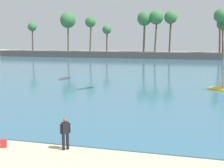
# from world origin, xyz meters

# --- Properties ---
(sea) EXTENTS (220.00, 113.38, 0.06)m
(sea) POSITION_xyz_m (0.00, 64.98, 0.03)
(sea) COLOR #386B84
(sea) RESTS_ON ground
(palm_headland) EXTENTS (106.27, 7.15, 13.14)m
(palm_headland) POSITION_xyz_m (-0.15, 81.71, 3.88)
(palm_headland) COLOR #514C47
(palm_headland) RESTS_ON ground
(person_at_waterline) EXTENTS (0.43, 0.40, 1.67)m
(person_at_waterline) POSITION_xyz_m (-0.63, 7.73, 0.89)
(person_at_waterline) COLOR black
(person_at_waterline) RESTS_ON ground
(backpack_by_trailer) EXTENTS (0.35, 0.34, 0.44)m
(backpack_by_trailer) POSITION_xyz_m (-3.88, 7.19, 0.21)
(backpack_by_trailer) COLOR red
(backpack_by_trailer) RESTS_ON ground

